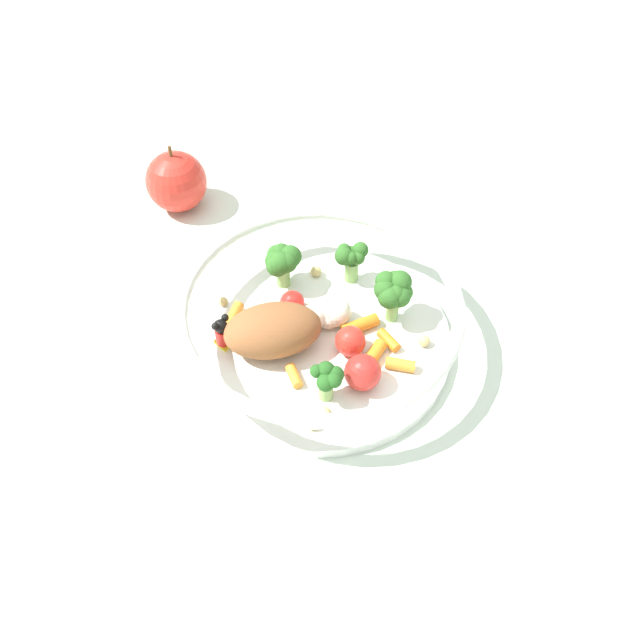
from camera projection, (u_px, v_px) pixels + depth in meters
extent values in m
plane|color=silver|center=(328.00, 349.00, 0.63)|extent=(2.40, 2.40, 0.00)
cylinder|color=white|center=(320.00, 340.00, 0.63)|extent=(0.25, 0.25, 0.01)
torus|color=white|center=(320.00, 303.00, 0.59)|extent=(0.26, 0.26, 0.01)
ellipsoid|color=brown|center=(273.00, 330.00, 0.60)|extent=(0.07, 0.10, 0.05)
cylinder|color=#7FAD5B|center=(392.00, 308.00, 0.63)|extent=(0.01, 0.01, 0.03)
sphere|color=#2D6023|center=(396.00, 294.00, 0.60)|extent=(0.02, 0.02, 0.02)
sphere|color=#2D6023|center=(400.00, 296.00, 0.61)|extent=(0.02, 0.02, 0.02)
sphere|color=#2D6023|center=(404.00, 292.00, 0.61)|extent=(0.02, 0.02, 0.02)
sphere|color=#2D6023|center=(400.00, 282.00, 0.61)|extent=(0.02, 0.02, 0.02)
sphere|color=#2D6023|center=(395.00, 281.00, 0.62)|extent=(0.02, 0.02, 0.02)
sphere|color=#2D6023|center=(386.00, 281.00, 0.61)|extent=(0.02, 0.02, 0.02)
sphere|color=#2D6023|center=(385.00, 290.00, 0.61)|extent=(0.02, 0.02, 0.02)
sphere|color=#2D6023|center=(390.00, 297.00, 0.60)|extent=(0.02, 0.02, 0.02)
cylinder|color=#7FAD5B|center=(351.00, 271.00, 0.66)|extent=(0.01, 0.01, 0.02)
sphere|color=#2D6023|center=(351.00, 258.00, 0.64)|extent=(0.01, 0.01, 0.01)
sphere|color=#2D6023|center=(358.00, 258.00, 0.65)|extent=(0.01, 0.01, 0.01)
sphere|color=#2D6023|center=(360.00, 250.00, 0.65)|extent=(0.02, 0.02, 0.02)
sphere|color=#2D6023|center=(351.00, 252.00, 0.65)|extent=(0.01, 0.01, 0.01)
sphere|color=#2D6023|center=(344.00, 250.00, 0.65)|extent=(0.01, 0.01, 0.01)
sphere|color=#2D6023|center=(344.00, 256.00, 0.64)|extent=(0.02, 0.02, 0.02)
cylinder|color=#7FAD5B|center=(283.00, 277.00, 0.66)|extent=(0.01, 0.01, 0.02)
sphere|color=#2D6023|center=(281.00, 263.00, 0.63)|extent=(0.02, 0.02, 0.02)
sphere|color=#2D6023|center=(287.00, 262.00, 0.64)|extent=(0.02, 0.02, 0.02)
sphere|color=#2D6023|center=(290.00, 257.00, 0.64)|extent=(0.02, 0.02, 0.02)
sphere|color=#2D6023|center=(290.00, 256.00, 0.65)|extent=(0.02, 0.02, 0.02)
sphere|color=#2D6023|center=(281.00, 252.00, 0.64)|extent=(0.02, 0.02, 0.02)
sphere|color=#2D6023|center=(277.00, 255.00, 0.65)|extent=(0.02, 0.02, 0.02)
sphere|color=#2D6023|center=(276.00, 261.00, 0.64)|extent=(0.02, 0.02, 0.02)
sphere|color=#2D6023|center=(277.00, 265.00, 0.64)|extent=(0.02, 0.02, 0.02)
cylinder|color=#8EB766|center=(326.00, 389.00, 0.57)|extent=(0.01, 0.01, 0.02)
sphere|color=#23561E|center=(327.00, 383.00, 0.55)|extent=(0.02, 0.02, 0.02)
sphere|color=#23561E|center=(334.00, 380.00, 0.55)|extent=(0.01, 0.01, 0.01)
sphere|color=#23561E|center=(335.00, 375.00, 0.56)|extent=(0.02, 0.02, 0.02)
sphere|color=#23561E|center=(329.00, 370.00, 0.56)|extent=(0.01, 0.01, 0.01)
sphere|color=#23561E|center=(322.00, 370.00, 0.56)|extent=(0.02, 0.02, 0.02)
sphere|color=#23561E|center=(317.00, 371.00, 0.56)|extent=(0.01, 0.01, 0.01)
sphere|color=#23561E|center=(320.00, 381.00, 0.55)|extent=(0.01, 0.01, 0.01)
sphere|color=silver|center=(324.00, 313.00, 0.62)|extent=(0.02, 0.02, 0.02)
sphere|color=silver|center=(329.00, 318.00, 0.62)|extent=(0.02, 0.02, 0.02)
sphere|color=silver|center=(336.00, 312.00, 0.62)|extent=(0.03, 0.03, 0.03)
sphere|color=silver|center=(325.00, 315.00, 0.63)|extent=(0.02, 0.02, 0.02)
sphere|color=silver|center=(321.00, 313.00, 0.63)|extent=(0.03, 0.03, 0.03)
sphere|color=silver|center=(322.00, 312.00, 0.62)|extent=(0.02, 0.02, 0.02)
sphere|color=silver|center=(314.00, 316.00, 0.62)|extent=(0.02, 0.02, 0.02)
cube|color=yellow|center=(224.00, 343.00, 0.62)|extent=(0.02, 0.02, 0.00)
cylinder|color=red|center=(222.00, 336.00, 0.61)|extent=(0.02, 0.02, 0.02)
sphere|color=black|center=(221.00, 326.00, 0.60)|extent=(0.01, 0.01, 0.01)
sphere|color=black|center=(215.00, 326.00, 0.59)|extent=(0.01, 0.01, 0.01)
sphere|color=black|center=(225.00, 319.00, 0.60)|extent=(0.01, 0.01, 0.01)
cylinder|color=orange|center=(360.00, 325.00, 0.62)|extent=(0.03, 0.04, 0.01)
cylinder|color=orange|center=(389.00, 342.00, 0.61)|extent=(0.03, 0.02, 0.01)
cylinder|color=orange|center=(294.00, 376.00, 0.59)|extent=(0.02, 0.02, 0.01)
cylinder|color=orange|center=(232.00, 318.00, 0.63)|extent=(0.04, 0.02, 0.01)
cylinder|color=orange|center=(374.00, 353.00, 0.60)|extent=(0.03, 0.02, 0.01)
cylinder|color=orange|center=(400.00, 365.00, 0.59)|extent=(0.02, 0.03, 0.01)
sphere|color=red|center=(350.00, 341.00, 0.60)|extent=(0.03, 0.03, 0.03)
sphere|color=red|center=(292.00, 303.00, 0.63)|extent=(0.02, 0.02, 0.02)
sphere|color=red|center=(363.00, 372.00, 0.57)|extent=(0.03, 0.03, 0.03)
sphere|color=tan|center=(310.00, 309.00, 0.64)|extent=(0.01, 0.01, 0.01)
sphere|color=tan|center=(424.00, 343.00, 0.61)|extent=(0.01, 0.01, 0.01)
sphere|color=#D1B775|center=(325.00, 413.00, 0.56)|extent=(0.01, 0.01, 0.01)
sphere|color=tan|center=(326.00, 305.00, 0.64)|extent=(0.01, 0.01, 0.01)
sphere|color=#D1B775|center=(265.00, 315.00, 0.63)|extent=(0.01, 0.01, 0.01)
sphere|color=tan|center=(223.00, 302.00, 0.64)|extent=(0.01, 0.01, 0.01)
sphere|color=tan|center=(313.00, 424.00, 0.55)|extent=(0.01, 0.01, 0.01)
sphere|color=#D1B775|center=(330.00, 371.00, 0.59)|extent=(0.01, 0.01, 0.01)
sphere|color=tan|center=(259.00, 408.00, 0.56)|extent=(0.01, 0.01, 0.01)
sphere|color=#D1B775|center=(254.00, 319.00, 0.63)|extent=(0.01, 0.01, 0.01)
sphere|color=#D1B775|center=(316.00, 271.00, 0.67)|extent=(0.01, 0.01, 0.01)
sphere|color=red|center=(176.00, 182.00, 0.74)|extent=(0.07, 0.07, 0.07)
cylinder|color=brown|center=(170.00, 151.00, 0.71)|extent=(0.00, 0.00, 0.01)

